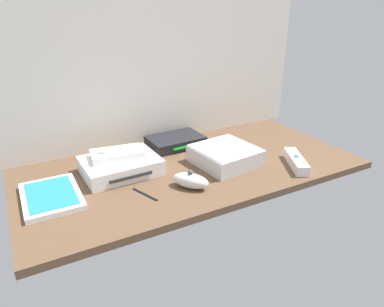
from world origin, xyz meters
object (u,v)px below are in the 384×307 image
(remote_wand, at_px, (296,161))
(remote_classic_pad, at_px, (117,154))
(mini_computer, at_px, (225,155))
(network_router, at_px, (176,141))
(remote_nunchuk, at_px, (191,181))
(game_console, at_px, (121,166))
(stylus_pen, at_px, (145,194))
(game_case, at_px, (51,197))

(remote_wand, relative_size, remote_classic_pad, 0.97)
(mini_computer, xyz_separation_m, remote_wand, (0.18, -0.12, -0.01))
(network_router, bearing_deg, remote_nunchuk, -110.65)
(game_console, bearing_deg, remote_classic_pad, 103.28)
(remote_nunchuk, height_order, stylus_pen, remote_nunchuk)
(game_case, distance_m, stylus_pen, 0.23)
(mini_computer, relative_size, remote_nunchuk, 1.77)
(network_router, distance_m, remote_nunchuk, 0.29)
(game_console, height_order, mini_computer, mini_computer)
(remote_wand, bearing_deg, game_console, -176.25)
(mini_computer, height_order, game_case, mini_computer)
(game_case, bearing_deg, network_router, 21.84)
(mini_computer, height_order, remote_wand, mini_computer)
(stylus_pen, bearing_deg, game_console, 95.28)
(game_case, height_order, remote_wand, remote_wand)
(game_console, bearing_deg, game_case, -164.64)
(mini_computer, height_order, remote_nunchuk, mini_computer)
(remote_nunchuk, relative_size, stylus_pen, 1.18)
(mini_computer, relative_size, network_router, 1.02)
(game_case, distance_m, remote_classic_pad, 0.21)
(remote_wand, height_order, stylus_pen, remote_wand)
(game_console, bearing_deg, stylus_pen, -86.66)
(game_console, height_order, remote_classic_pad, remote_classic_pad)
(game_console, relative_size, remote_wand, 1.45)
(game_console, xyz_separation_m, remote_wand, (0.47, -0.21, -0.01))
(game_console, bearing_deg, mini_computer, -18.75)
(mini_computer, xyz_separation_m, stylus_pen, (-0.28, -0.06, -0.02))
(game_case, bearing_deg, game_console, 17.59)
(network_router, bearing_deg, remote_wand, -54.07)
(network_router, relative_size, remote_classic_pad, 1.21)
(game_case, bearing_deg, remote_nunchuk, -18.08)
(remote_wand, height_order, remote_nunchuk, remote_nunchuk)
(game_console, xyz_separation_m, mini_computer, (0.30, -0.09, 0.00))
(remote_nunchuk, bearing_deg, network_router, 34.09)
(game_case, distance_m, remote_wand, 0.69)
(game_console, bearing_deg, remote_nunchuk, -54.04)
(network_router, height_order, remote_classic_pad, remote_classic_pad)
(remote_nunchuk, bearing_deg, game_console, 90.30)
(game_console, height_order, stylus_pen, game_console)
(game_case, relative_size, network_router, 1.03)
(remote_wand, relative_size, stylus_pen, 1.64)
(remote_nunchuk, xyz_separation_m, remote_classic_pad, (-0.14, 0.19, 0.03))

